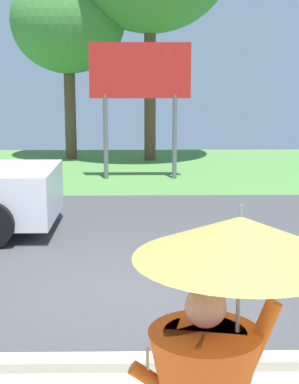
% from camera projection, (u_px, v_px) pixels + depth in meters
% --- Properties ---
extents(ground_plane, '(40.00, 22.00, 0.20)m').
position_uv_depth(ground_plane, '(136.00, 233.00, 10.53)').
color(ground_plane, '#424244').
extents(roadside_billboard, '(2.60, 0.12, 3.50)m').
position_uv_depth(roadside_billboard, '(140.00, 81.00, 15.12)').
color(roadside_billboard, slate).
rests_on(roadside_billboard, ground_plane).
extents(tree_center_back, '(3.56, 3.56, 5.93)m').
position_uv_depth(tree_center_back, '(68.00, 22.00, 18.41)').
color(tree_center_back, brown).
rests_on(tree_center_back, ground_plane).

